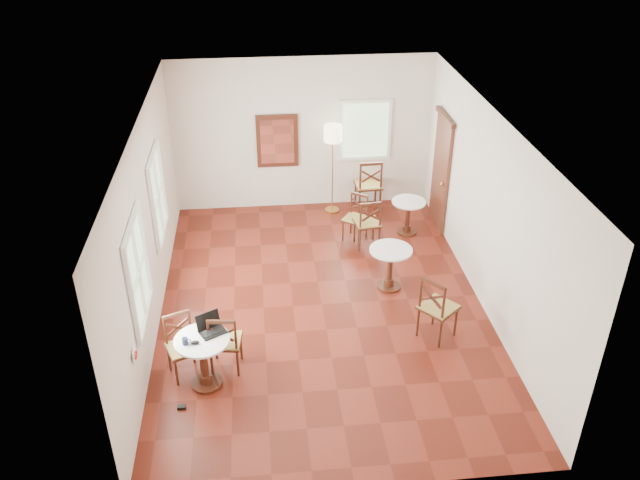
# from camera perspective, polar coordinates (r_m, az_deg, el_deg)

# --- Properties ---
(ground) EXTENTS (7.00, 7.00, 0.00)m
(ground) POSITION_cam_1_polar(r_m,az_deg,el_deg) (10.28, 0.17, -5.66)
(ground) COLOR maroon
(ground) RESTS_ON ground
(room_shell) EXTENTS (5.02, 7.02, 3.01)m
(room_shell) POSITION_cam_1_polar(r_m,az_deg,el_deg) (9.54, -0.34, 4.52)
(room_shell) COLOR silver
(room_shell) RESTS_ON ground
(cafe_table_near) EXTENTS (0.72, 0.72, 0.76)m
(cafe_table_near) POSITION_cam_1_polar(r_m,az_deg,el_deg) (8.70, -10.17, -10.05)
(cafe_table_near) COLOR #451F11
(cafe_table_near) RESTS_ON ground
(cafe_table_mid) EXTENTS (0.69, 0.69, 0.72)m
(cafe_table_mid) POSITION_cam_1_polar(r_m,az_deg,el_deg) (10.49, 6.17, -2.10)
(cafe_table_mid) COLOR #451F11
(cafe_table_mid) RESTS_ON ground
(cafe_table_back) EXTENTS (0.63, 0.63, 0.66)m
(cafe_table_back) POSITION_cam_1_polar(r_m,az_deg,el_deg) (12.13, 7.73, 2.33)
(cafe_table_back) COLOR #451F11
(cafe_table_back) RESTS_ON ground
(chair_near_a) EXTENTS (0.48, 0.48, 0.93)m
(chair_near_a) POSITION_cam_1_polar(r_m,az_deg,el_deg) (8.91, -8.34, -8.80)
(chair_near_a) COLOR #451F11
(chair_near_a) RESTS_ON ground
(chair_near_b) EXTENTS (0.54, 0.54, 0.90)m
(chair_near_b) POSITION_cam_1_polar(r_m,az_deg,el_deg) (8.95, -11.96, -9.12)
(chair_near_b) COLOR #451F11
(chair_near_b) RESTS_ON ground
(chair_mid_a) EXTENTS (0.49, 0.49, 0.95)m
(chair_mid_a) POSITION_cam_1_polar(r_m,az_deg,el_deg) (11.60, 4.19, 1.51)
(chair_mid_a) COLOR #451F11
(chair_mid_a) RESTS_ON ground
(chair_mid_b) EXTENTS (0.67, 0.67, 1.04)m
(chair_mid_b) POSITION_cam_1_polar(r_m,az_deg,el_deg) (9.49, 10.26, -5.84)
(chair_mid_b) COLOR #451F11
(chair_mid_b) RESTS_ON ground
(chair_back_a) EXTENTS (0.53, 0.53, 1.09)m
(chair_back_a) POSITION_cam_1_polar(r_m,az_deg,el_deg) (12.84, 4.27, 4.85)
(chair_back_a) COLOR #451F11
(chair_back_a) RESTS_ON ground
(chair_back_b) EXTENTS (0.55, 0.55, 0.86)m
(chair_back_b) POSITION_cam_1_polar(r_m,az_deg,el_deg) (11.85, 3.14, 1.95)
(chair_back_b) COLOR #451F11
(chair_back_b) RESTS_ON ground
(floor_lamp) EXTENTS (0.35, 0.35, 1.79)m
(floor_lamp) POSITION_cam_1_polar(r_m,az_deg,el_deg) (12.38, 1.13, 8.82)
(floor_lamp) COLOR #BF8C3F
(floor_lamp) RESTS_ON ground
(laptop) EXTENTS (0.42, 0.39, 0.23)m
(laptop) POSITION_cam_1_polar(r_m,az_deg,el_deg) (8.60, -9.58, -7.53)
(laptop) COLOR black
(laptop) RESTS_ON cafe_table_near
(mouse) EXTENTS (0.11, 0.08, 0.04)m
(mouse) POSITION_cam_1_polar(r_m,az_deg,el_deg) (8.45, -10.91, -8.82)
(mouse) COLOR black
(mouse) RESTS_ON cafe_table_near
(navy_mug) EXTENTS (0.11, 0.08, 0.09)m
(navy_mug) POSITION_cam_1_polar(r_m,az_deg,el_deg) (8.45, -11.73, -8.68)
(navy_mug) COLOR black
(navy_mug) RESTS_ON cafe_table_near
(water_glass) EXTENTS (0.06, 0.06, 0.10)m
(water_glass) POSITION_cam_1_polar(r_m,az_deg,el_deg) (8.50, -10.12, -8.21)
(water_glass) COLOR white
(water_glass) RESTS_ON cafe_table_near
(power_adapter) EXTENTS (0.10, 0.06, 0.04)m
(power_adapter) POSITION_cam_1_polar(r_m,az_deg,el_deg) (8.72, -12.05, -14.15)
(power_adapter) COLOR black
(power_adapter) RESTS_ON ground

